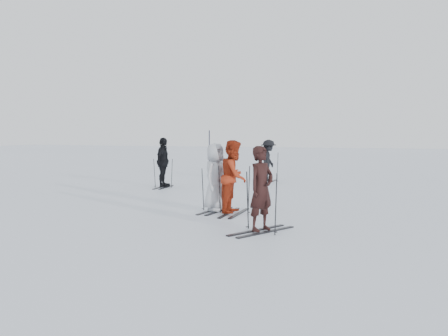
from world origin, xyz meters
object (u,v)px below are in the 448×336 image
object	(u,v)px
skier_uphill_left	(163,163)
skier_red	(234,178)
piste_marker	(209,152)
skier_grey	(215,178)
skier_near_dark	(261,190)
skier_uphill_far	(268,161)

from	to	relation	value
skier_uphill_left	skier_red	bearing A→B (deg)	-144.33
piste_marker	skier_grey	bearing A→B (deg)	-66.78
skier_near_dark	skier_grey	xyz separation A→B (m)	(-1.98, 2.27, 0.00)
piste_marker	skier_uphill_left	bearing A→B (deg)	-83.98
skier_near_dark	skier_red	distance (m)	2.49
skier_red	piste_marker	world-z (taller)	piste_marker
skier_uphill_far	skier_red	bearing A→B (deg)	-172.17
skier_near_dark	skier_red	xyz separation A→B (m)	(-1.37, 2.08, 0.04)
skier_near_dark	piste_marker	world-z (taller)	piste_marker
skier_near_dark	skier_uphill_far	xyz separation A→B (m)	(-2.87, 10.74, -0.00)
skier_near_dark	skier_uphill_left	bearing A→B (deg)	66.05
skier_red	skier_uphill_left	size ratio (longest dim) A/B	0.99
skier_near_dark	piste_marker	distance (m)	15.02
skier_uphill_left	piste_marker	bearing A→B (deg)	-1.76
skier_uphill_far	piste_marker	world-z (taller)	piste_marker
skier_uphill_far	skier_uphill_left	bearing A→B (deg)	136.60
skier_red	skier_grey	distance (m)	0.65
skier_uphill_far	piste_marker	size ratio (longest dim) A/B	0.80
skier_grey	skier_uphill_far	distance (m)	8.52
skier_near_dark	skier_uphill_left	distance (m)	9.34
skier_near_dark	skier_uphill_far	bearing A→B (deg)	40.25
skier_red	skier_uphill_far	world-z (taller)	skier_red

